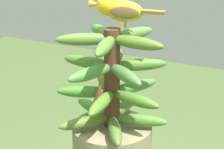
% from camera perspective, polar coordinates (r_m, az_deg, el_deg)
% --- Properties ---
extents(banana_bunch, '(0.31, 0.32, 0.29)m').
position_cam_1_polar(banana_bunch, '(1.12, -0.02, -0.69)').
color(banana_bunch, '#4C2D1E').
rests_on(banana_bunch, banana_tree).
extents(perched_bird, '(0.21, 0.07, 0.09)m').
position_cam_1_polar(perched_bird, '(1.07, 0.84, 9.30)').
color(perched_bird, '#C68933').
rests_on(perched_bird, banana_bunch).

